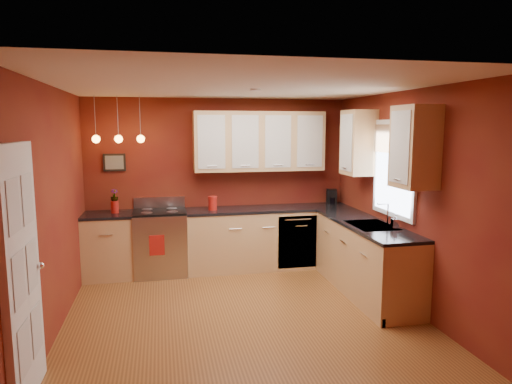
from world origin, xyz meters
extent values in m
plane|color=#935B2A|center=(0.00, 0.00, 0.00)|extent=(4.20, 4.20, 0.00)
cube|color=white|center=(0.00, 0.00, 2.60)|extent=(4.00, 4.20, 0.02)
cube|color=maroon|center=(0.00, 2.10, 1.30)|extent=(4.00, 0.02, 2.60)
cube|color=maroon|center=(0.00, -2.10, 1.30)|extent=(4.00, 0.02, 2.60)
cube|color=maroon|center=(-2.00, 0.00, 1.30)|extent=(0.02, 4.20, 2.60)
cube|color=maroon|center=(2.00, 0.00, 1.30)|extent=(0.02, 4.20, 2.60)
cube|color=tan|center=(-1.65, 1.80, 0.45)|extent=(0.70, 0.60, 0.90)
cube|color=tan|center=(0.73, 1.80, 0.45)|extent=(2.54, 0.60, 0.90)
cube|color=tan|center=(1.70, 0.45, 0.45)|extent=(0.60, 2.10, 0.90)
cube|color=black|center=(-1.65, 1.80, 0.92)|extent=(0.70, 0.62, 0.04)
cube|color=black|center=(0.73, 1.80, 0.92)|extent=(2.54, 0.62, 0.04)
cube|color=black|center=(1.70, 0.45, 0.92)|extent=(0.62, 2.10, 0.04)
cube|color=#AEAFB3|center=(-0.92, 1.80, 0.46)|extent=(0.76, 0.64, 0.92)
cube|color=black|center=(-0.92, 1.50, 0.48)|extent=(0.55, 0.02, 0.32)
cylinder|color=#AEAFB3|center=(-0.92, 1.49, 0.72)|extent=(0.60, 0.02, 0.02)
cube|color=black|center=(-0.92, 1.80, 0.94)|extent=(0.76, 0.60, 0.03)
cylinder|color=gray|center=(-1.10, 1.66, 0.95)|extent=(0.16, 0.16, 0.01)
cylinder|color=gray|center=(-0.74, 1.66, 0.95)|extent=(0.16, 0.16, 0.01)
cylinder|color=gray|center=(-1.10, 1.94, 0.95)|extent=(0.16, 0.16, 0.01)
cylinder|color=gray|center=(-0.74, 1.94, 0.95)|extent=(0.16, 0.16, 0.01)
cube|color=#AEAFB3|center=(-0.92, 2.10, 1.03)|extent=(0.76, 0.04, 0.16)
cube|color=#AEAFB3|center=(1.10, 1.51, 0.45)|extent=(0.60, 0.02, 0.80)
cube|color=gray|center=(1.70, 0.30, 0.92)|extent=(0.50, 0.70, 0.05)
cube|color=black|center=(1.70, 0.47, 0.91)|extent=(0.42, 0.30, 0.02)
cube|color=black|center=(1.70, 0.13, 0.91)|extent=(0.42, 0.30, 0.02)
cylinder|color=white|center=(1.92, 0.30, 1.08)|extent=(0.02, 0.02, 0.28)
cylinder|color=white|center=(1.85, 0.30, 1.21)|extent=(0.16, 0.02, 0.02)
cube|color=white|center=(1.98, 0.30, 1.65)|extent=(0.04, 1.02, 1.22)
cube|color=white|center=(1.97, 0.30, 1.65)|extent=(0.01, 0.90, 1.10)
cube|color=olive|center=(1.95, 0.30, 2.02)|extent=(0.02, 0.96, 0.36)
cube|color=white|center=(-1.97, -1.20, 1.02)|extent=(0.06, 0.82, 2.05)
cube|color=silver|center=(-1.94, -1.38, 1.60)|extent=(0.00, 0.28, 0.40)
cube|color=silver|center=(-1.94, -1.02, 1.60)|extent=(0.00, 0.28, 0.40)
cube|color=silver|center=(-1.94, -1.38, 1.05)|extent=(0.00, 0.28, 0.40)
cube|color=silver|center=(-1.94, -1.02, 1.05)|extent=(0.00, 0.28, 0.40)
cube|color=silver|center=(-1.94, -1.38, 0.50)|extent=(0.00, 0.28, 0.40)
cube|color=silver|center=(-1.94, -1.02, 0.50)|extent=(0.00, 0.28, 0.40)
sphere|color=white|center=(-1.91, -0.87, 1.00)|extent=(0.06, 0.06, 0.06)
cube|color=tan|center=(0.60, 1.93, 1.95)|extent=(2.00, 0.35, 0.90)
cube|color=tan|center=(1.82, 0.32, 1.95)|extent=(0.35, 1.95, 0.90)
cube|color=black|center=(-1.55, 2.08, 1.65)|extent=(0.32, 0.03, 0.26)
cylinder|color=gray|center=(-1.75, 1.75, 2.30)|extent=(0.01, 0.01, 0.60)
sphere|color=#FFA53F|center=(-1.75, 1.75, 2.00)|extent=(0.11, 0.11, 0.11)
cylinder|color=gray|center=(-1.45, 1.75, 2.30)|extent=(0.01, 0.01, 0.60)
sphere|color=#FFA53F|center=(-1.45, 1.75, 2.00)|extent=(0.11, 0.11, 0.11)
cylinder|color=gray|center=(-1.15, 1.75, 2.30)|extent=(0.01, 0.01, 0.60)
sphere|color=#FFA53F|center=(-1.15, 1.75, 2.00)|extent=(0.11, 0.11, 0.11)
cylinder|color=#A91812|center=(-0.14, 1.77, 1.04)|extent=(0.13, 0.13, 0.19)
cylinder|color=#A91812|center=(-0.14, 1.77, 1.14)|extent=(0.14, 0.14, 0.02)
cylinder|color=#A91812|center=(-1.55, 1.83, 1.03)|extent=(0.11, 0.11, 0.18)
imported|color=#A91812|center=(-1.55, 1.83, 1.19)|extent=(0.14, 0.14, 0.19)
cube|color=black|center=(1.80, 1.95, 1.06)|extent=(0.19, 0.17, 0.23)
cylinder|color=black|center=(1.80, 1.91, 0.99)|extent=(0.11, 0.11, 0.11)
imported|color=white|center=(1.88, 0.05, 1.03)|extent=(0.09, 0.09, 0.18)
cube|color=#A91812|center=(-0.97, 1.47, 0.52)|extent=(0.21, 0.01, 0.29)
camera|label=1|loc=(-0.89, -4.91, 2.16)|focal=32.00mm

